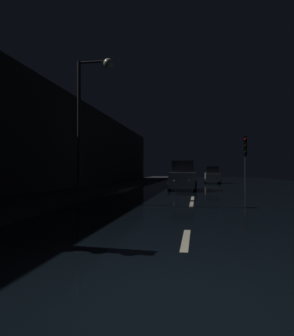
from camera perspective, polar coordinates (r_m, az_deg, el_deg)
ground at (r=28.48m, az=8.62°, el=-3.49°), size 26.88×84.00×0.02m
sidewalk_left at (r=29.44m, az=-5.64°, el=-3.23°), size 4.40×84.00×0.15m
building_facade_left at (r=26.99m, az=-12.90°, el=4.34°), size 0.80×63.00×7.51m
lane_centerline at (r=16.10m, az=8.24°, el=-5.83°), size 0.16×21.05×0.01m
traffic_light_far_right at (r=32.27m, az=17.48°, el=3.19°), size 0.36×0.48×4.87m
streetlamp_overhead at (r=14.87m, az=-10.51°, el=10.89°), size 1.70×0.44×6.62m
car_approaching_headlights at (r=24.03m, az=6.59°, el=-1.60°), size 2.05×4.44×2.24m
car_distant_taillights at (r=37.25m, az=11.80°, el=-1.36°), size 1.80×3.90×1.96m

